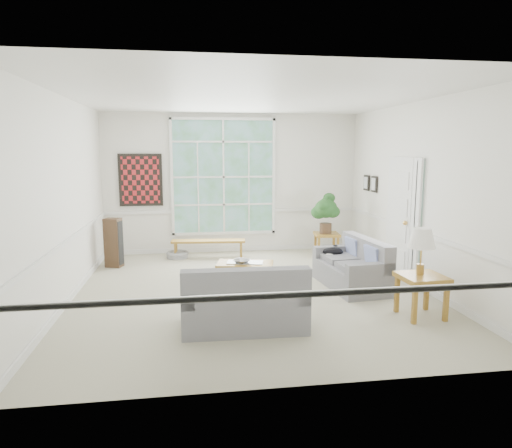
{
  "coord_description": "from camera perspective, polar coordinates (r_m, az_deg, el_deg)",
  "views": [
    {
      "loc": [
        -0.95,
        -6.92,
        2.21
      ],
      "look_at": [
        0.1,
        0.2,
        1.05
      ],
      "focal_mm": 32.0,
      "sensor_mm": 36.0,
      "label": 1
    }
  ],
  "objects": [
    {
      "name": "end_table",
      "position": [
        9.74,
        8.79,
        -2.57
      ],
      "size": [
        0.55,
        0.55,
        0.5
      ],
      "primitive_type": "cube",
      "rotation": [
        0.0,
        0.0,
        -0.1
      ],
      "color": "olive",
      "rests_on": "floor"
    },
    {
      "name": "ceiling",
      "position": [
        7.03,
        -0.59,
        15.62
      ],
      "size": [
        5.5,
        6.0,
        0.02
      ],
      "primitive_type": "cube",
      "color": "white",
      "rests_on": "ground"
    },
    {
      "name": "houseplant",
      "position": [
        9.58,
        8.73,
        1.36
      ],
      "size": [
        0.55,
        0.55,
        0.86
      ],
      "primitive_type": null,
      "rotation": [
        0.0,
        0.0,
        -0.11
      ],
      "color": "#225020",
      "rests_on": "end_table"
    },
    {
      "name": "wall_frame_near",
      "position": [
        9.43,
        14.51,
        4.85
      ],
      "size": [
        0.04,
        0.26,
        0.32
      ],
      "primitive_type": "cube",
      "color": "black",
      "rests_on": "wall_right"
    },
    {
      "name": "coffee_table",
      "position": [
        7.73,
        -1.37,
        -6.1
      ],
      "size": [
        1.02,
        0.7,
        0.35
      ],
      "primitive_type": "cube",
      "rotation": [
        0.0,
        0.0,
        -0.22
      ],
      "color": "olive",
      "rests_on": "floor"
    },
    {
      "name": "loveseat_right",
      "position": [
        7.61,
        11.75,
        -4.82
      ],
      "size": [
        0.9,
        1.54,
        0.79
      ],
      "primitive_type": "cube",
      "rotation": [
        0.0,
        0.0,
        0.1
      ],
      "color": "slate",
      "rests_on": "floor"
    },
    {
      "name": "cat",
      "position": [
        8.01,
        9.61,
        -3.38
      ],
      "size": [
        0.4,
        0.32,
        0.17
      ],
      "primitive_type": "ellipsoid",
      "rotation": [
        0.0,
        0.0,
        -0.23
      ],
      "color": "black",
      "rests_on": "loveseat_right"
    },
    {
      "name": "pewter_bowl",
      "position": [
        7.64,
        -1.79,
        -4.64
      ],
      "size": [
        0.44,
        0.44,
        0.08
      ],
      "primitive_type": "imported",
      "rotation": [
        0.0,
        0.0,
        -0.63
      ],
      "color": "#96969B",
      "rests_on": "coffee_table"
    },
    {
      "name": "table_lamp",
      "position": [
        6.44,
        19.95,
        -3.25
      ],
      "size": [
        0.41,
        0.41,
        0.63
      ],
      "primitive_type": null,
      "rotation": [
        0.0,
        0.0,
        -0.15
      ],
      "color": "silver",
      "rests_on": "side_table"
    },
    {
      "name": "floor_speaker",
      "position": [
        9.14,
        -17.38,
        -2.24
      ],
      "size": [
        0.35,
        0.31,
        0.94
      ],
      "primitive_type": "cube",
      "rotation": [
        0.0,
        0.0,
        -0.34
      ],
      "color": "#402B1B",
      "rests_on": "floor"
    },
    {
      "name": "wall_left",
      "position": [
        7.18,
        -22.89,
        2.77
      ],
      "size": [
        0.02,
        6.0,
        3.0
      ],
      "primitive_type": "cube",
      "color": "white",
      "rests_on": "ground"
    },
    {
      "name": "wall_art",
      "position": [
        9.93,
        -14.23,
        5.35
      ],
      "size": [
        0.9,
        0.06,
        1.1
      ],
      "primitive_type": "cube",
      "color": "maroon",
      "rests_on": "wall_back"
    },
    {
      "name": "window_back",
      "position": [
        9.92,
        -4.08,
        5.89
      ],
      "size": [
        2.3,
        0.08,
        2.4
      ],
      "primitive_type": "cube",
      "color": "white",
      "rests_on": "wall_back"
    },
    {
      "name": "wall_front",
      "position": [
        4.09,
        5.19,
        -0.84
      ],
      "size": [
        5.5,
        0.02,
        3.0
      ],
      "primitive_type": "cube",
      "color": "white",
      "rests_on": "ground"
    },
    {
      "name": "entry_door",
      "position": [
        8.44,
        17.39,
        0.84
      ],
      "size": [
        0.08,
        0.9,
        2.1
      ],
      "primitive_type": "cube",
      "color": "white",
      "rests_on": "floor"
    },
    {
      "name": "wall_back",
      "position": [
        9.99,
        -2.94,
        5.06
      ],
      "size": [
        5.5,
        0.02,
        3.0
      ],
      "primitive_type": "cube",
      "color": "white",
      "rests_on": "ground"
    },
    {
      "name": "wall_frame_far",
      "position": [
        9.8,
        13.6,
        5.04
      ],
      "size": [
        0.04,
        0.26,
        0.32
      ],
      "primitive_type": "cube",
      "color": "black",
      "rests_on": "wall_right"
    },
    {
      "name": "side_table",
      "position": [
        6.56,
        19.92,
        -8.44
      ],
      "size": [
        0.59,
        0.59,
        0.57
      ],
      "primitive_type": "cube",
      "rotation": [
        0.0,
        0.0,
        0.06
      ],
      "color": "olive",
      "rests_on": "floor"
    },
    {
      "name": "pet_bed",
      "position": [
        9.67,
        -9.79,
        -3.79
      ],
      "size": [
        0.6,
        0.6,
        0.14
      ],
      "primitive_type": "cylinder",
      "rotation": [
        0.0,
        0.0,
        0.38
      ],
      "color": "gray",
      "rests_on": "floor"
    },
    {
      "name": "wall_right",
      "position": [
        7.88,
        19.7,
        3.45
      ],
      "size": [
        0.02,
        6.0,
        3.0
      ],
      "primitive_type": "cube",
      "color": "white",
      "rests_on": "ground"
    },
    {
      "name": "loveseat_front",
      "position": [
        5.78,
        -1.51,
        -8.91
      ],
      "size": [
        1.56,
        0.84,
        0.83
      ],
      "primitive_type": "cube",
      "rotation": [
        0.0,
        0.0,
        -0.03
      ],
      "color": "slate",
      "rests_on": "floor"
    },
    {
      "name": "door_sidelight",
      "position": [
        7.87,
        19.41,
        0.9
      ],
      "size": [
        0.08,
        0.26,
        1.9
      ],
      "primitive_type": "cube",
      "color": "white",
      "rests_on": "wall_right"
    },
    {
      "name": "floor",
      "position": [
        7.32,
        -0.55,
        -8.44
      ],
      "size": [
        5.5,
        6.0,
        0.01
      ],
      "primitive_type": "cube",
      "color": "#A6A188",
      "rests_on": "ground"
    },
    {
      "name": "window_bench",
      "position": [
        9.62,
        -5.96,
        -3.08
      ],
      "size": [
        1.55,
        0.44,
        0.36
      ],
      "primitive_type": "cube",
      "rotation": [
        0.0,
        0.0,
        -0.09
      ],
      "color": "olive",
      "rests_on": "floor"
    }
  ]
}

